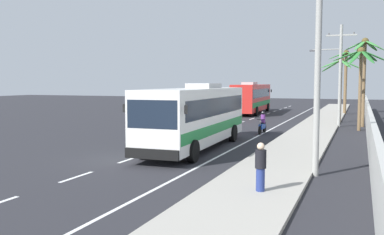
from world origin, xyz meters
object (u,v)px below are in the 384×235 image
Objects in this scene: coach_bus_foreground at (196,115)px; palm_nearest at (361,67)px; utility_pole_mid at (339,72)px; palm_third at (341,74)px; palm_fourth at (365,61)px; utility_pole_nearest at (316,44)px; palm_second at (346,70)px; coach_bus_far_lane at (252,97)px; motorcycle_beside_bus at (262,124)px; pedestrian_near_kerb at (261,166)px.

palm_nearest is (8.28, 12.56, 2.94)m from coach_bus_foreground.
utility_pole_mid reaches higher than palm_third.
palm_nearest is 0.87× the size of palm_fourth.
coach_bus_foreground is 1.20× the size of utility_pole_nearest.
palm_fourth is (1.89, -14.14, 0.28)m from palm_second.
coach_bus_foreground is 16.43m from utility_pole_mid.
motorcycle_beside_bus is at bearing -73.94° from coach_bus_far_lane.
utility_pole_mid reaches higher than coach_bus_far_lane.
palm_fourth is at bearing 15.92° from pedestrian_near_kerb.
motorcycle_beside_bus is 0.21× the size of utility_pole_nearest.
palm_fourth is at bearing 84.73° from palm_nearest.
coach_bus_far_lane is 1.68× the size of palm_second.
palm_fourth is (12.03, -11.25, 3.41)m from coach_bus_far_lane.
coach_bus_foreground is at bearing 56.67° from pedestrian_near_kerb.
coach_bus_foreground is 18.10m from palm_fourth.
palm_second is 14.26m from palm_fourth.
coach_bus_far_lane is at bearing 136.92° from palm_fourth.
palm_nearest is 1.06× the size of palm_third.
coach_bus_foreground is 1.57× the size of palm_second.
palm_nearest is at bearing 84.80° from utility_pole_nearest.
palm_nearest is at bearing -84.63° from palm_second.
motorcycle_beside_bus is 22.58m from palm_second.
coach_bus_foreground is at bearing -118.80° from palm_fourth.
palm_nearest is at bearing -95.27° from palm_fourth.
palm_second is at bearing 15.86° from coach_bus_far_lane.
utility_pole_mid is 2.23m from palm_fourth.
palm_fourth reaches higher than pedestrian_near_kerb.
coach_bus_far_lane is 1.49× the size of utility_pole_mid.
palm_second reaches higher than coach_bus_foreground.
pedestrian_near_kerb is 23.39m from utility_pole_mid.
motorcycle_beside_bus is 12.36m from palm_third.
palm_second is (6.67, 29.71, 3.17)m from coach_bus_foreground.
coach_bus_foreground is at bearing -123.41° from palm_nearest.
utility_pole_nearest reaches higher than palm_nearest.
coach_bus_far_lane is 7.79× the size of pedestrian_near_kerb.
coach_bus_foreground is 1.59× the size of palm_fourth.
palm_nearest is at bearing 56.59° from coach_bus_foreground.
coach_bus_foreground is 1.39× the size of utility_pole_mid.
utility_pole_nearest reaches higher than pedestrian_near_kerb.
motorcycle_beside_bus is 16.75m from pedestrian_near_kerb.
motorcycle_beside_bus is (1.93, 8.07, -1.21)m from coach_bus_foreground.
utility_pole_nearest is (6.71, -4.71, 3.21)m from coach_bus_foreground.
coach_bus_far_lane is at bearing -164.14° from palm_second.
pedestrian_near_kerb is at bearing -97.41° from palm_fourth.
utility_pole_nearest reaches higher than coach_bus_foreground.
pedestrian_near_kerb is 24.46m from palm_fourth.
pedestrian_near_kerb is at bearing -91.83° from palm_second.
motorcycle_beside_bus is 0.27× the size of palm_second.
motorcycle_beside_bus is 14.35m from utility_pole_nearest.
palm_third is 0.81× the size of palm_fourth.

